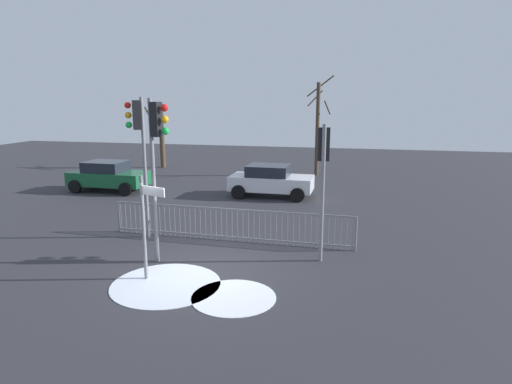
{
  "coord_description": "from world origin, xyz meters",
  "views": [
    {
      "loc": [
        3.75,
        -10.39,
        4.5
      ],
      "look_at": [
        0.65,
        3.49,
        1.42
      ],
      "focal_mm": 30.52,
      "sensor_mm": 36.0,
      "label": 1
    }
  ],
  "objects_px": {
    "traffic_light_mid_left": "(138,136)",
    "traffic_light_rear_left": "(323,162)",
    "bare_tree_centre": "(161,134)",
    "bare_tree_left": "(318,127)",
    "car_white_trailing": "(271,180)",
    "car_green_near": "(109,176)",
    "direction_sign_post": "(145,222)",
    "traffic_light_rear_right": "(157,144)"
  },
  "relations": [
    {
      "from": "traffic_light_mid_left",
      "to": "traffic_light_rear_left",
      "type": "xyz_separation_m",
      "value": [
        5.82,
        -0.7,
        -0.52
      ]
    },
    {
      "from": "traffic_light_mid_left",
      "to": "traffic_light_rear_left",
      "type": "relative_size",
      "value": 1.18
    },
    {
      "from": "bare_tree_centre",
      "to": "bare_tree_left",
      "type": "bearing_deg",
      "value": -4.02
    },
    {
      "from": "car_white_trailing",
      "to": "car_green_near",
      "type": "distance_m",
      "value": 8.02
    },
    {
      "from": "car_white_trailing",
      "to": "bare_tree_left",
      "type": "distance_m",
      "value": 6.77
    },
    {
      "from": "direction_sign_post",
      "to": "traffic_light_rear_right",
      "type": "bearing_deg",
      "value": 116.62
    },
    {
      "from": "traffic_light_mid_left",
      "to": "bare_tree_left",
      "type": "xyz_separation_m",
      "value": [
        4.53,
        13.15,
        -0.45
      ]
    },
    {
      "from": "traffic_light_mid_left",
      "to": "car_white_trailing",
      "type": "height_order",
      "value": "traffic_light_mid_left"
    },
    {
      "from": "traffic_light_rear_right",
      "to": "bare_tree_centre",
      "type": "bearing_deg",
      "value": -152.3
    },
    {
      "from": "traffic_light_rear_right",
      "to": "traffic_light_rear_left",
      "type": "height_order",
      "value": "traffic_light_rear_right"
    },
    {
      "from": "traffic_light_mid_left",
      "to": "car_white_trailing",
      "type": "xyz_separation_m",
      "value": [
        2.93,
        6.92,
        -2.56
      ]
    },
    {
      "from": "car_green_near",
      "to": "bare_tree_centre",
      "type": "bearing_deg",
      "value": 95.51
    },
    {
      "from": "traffic_light_rear_left",
      "to": "car_white_trailing",
      "type": "height_order",
      "value": "traffic_light_rear_left"
    },
    {
      "from": "traffic_light_rear_left",
      "to": "car_green_near",
      "type": "height_order",
      "value": "traffic_light_rear_left"
    },
    {
      "from": "traffic_light_rear_right",
      "to": "traffic_light_rear_left",
      "type": "relative_size",
      "value": 1.18
    },
    {
      "from": "traffic_light_rear_right",
      "to": "bare_tree_centre",
      "type": "distance_m",
      "value": 17.36
    },
    {
      "from": "traffic_light_mid_left",
      "to": "car_green_near",
      "type": "xyz_separation_m",
      "value": [
        -5.08,
        6.39,
        -2.56
      ]
    },
    {
      "from": "traffic_light_rear_left",
      "to": "direction_sign_post",
      "type": "bearing_deg",
      "value": -156.25
    },
    {
      "from": "car_green_near",
      "to": "bare_tree_centre",
      "type": "relative_size",
      "value": 0.94
    },
    {
      "from": "traffic_light_rear_left",
      "to": "direction_sign_post",
      "type": "height_order",
      "value": "traffic_light_rear_left"
    },
    {
      "from": "traffic_light_rear_right",
      "to": "car_green_near",
      "type": "bearing_deg",
      "value": -138.29
    },
    {
      "from": "traffic_light_rear_left",
      "to": "direction_sign_post",
      "type": "xyz_separation_m",
      "value": [
        -4.13,
        -2.41,
        -1.29
      ]
    },
    {
      "from": "traffic_light_rear_right",
      "to": "bare_tree_left",
      "type": "xyz_separation_m",
      "value": [
        3.02,
        15.05,
        -0.43
      ]
    },
    {
      "from": "traffic_light_rear_right",
      "to": "car_green_near",
      "type": "height_order",
      "value": "traffic_light_rear_right"
    },
    {
      "from": "direction_sign_post",
      "to": "bare_tree_left",
      "type": "relative_size",
      "value": 0.46
    },
    {
      "from": "direction_sign_post",
      "to": "bare_tree_centre",
      "type": "distance_m",
      "value": 18.51
    },
    {
      "from": "traffic_light_rear_right",
      "to": "direction_sign_post",
      "type": "bearing_deg",
      "value": 11.36
    },
    {
      "from": "bare_tree_centre",
      "to": "traffic_light_rear_right",
      "type": "bearing_deg",
      "value": -65.52
    },
    {
      "from": "traffic_light_mid_left",
      "to": "direction_sign_post",
      "type": "distance_m",
      "value": 3.97
    },
    {
      "from": "traffic_light_mid_left",
      "to": "car_green_near",
      "type": "height_order",
      "value": "traffic_light_mid_left"
    },
    {
      "from": "car_green_near",
      "to": "traffic_light_rear_left",
      "type": "bearing_deg",
      "value": -32.04
    },
    {
      "from": "car_green_near",
      "to": "bare_tree_left",
      "type": "bearing_deg",
      "value": 36.15
    },
    {
      "from": "car_white_trailing",
      "to": "car_green_near",
      "type": "bearing_deg",
      "value": -174.91
    },
    {
      "from": "car_white_trailing",
      "to": "traffic_light_mid_left",
      "type": "bearing_deg",
      "value": -111.66
    },
    {
      "from": "traffic_light_rear_right",
      "to": "direction_sign_post",
      "type": "height_order",
      "value": "traffic_light_rear_right"
    },
    {
      "from": "traffic_light_rear_left",
      "to": "bare_tree_centre",
      "type": "height_order",
      "value": "bare_tree_centre"
    },
    {
      "from": "traffic_light_rear_left",
      "to": "car_green_near",
      "type": "distance_m",
      "value": 13.15
    },
    {
      "from": "traffic_light_mid_left",
      "to": "bare_tree_centre",
      "type": "relative_size",
      "value": 1.12
    },
    {
      "from": "traffic_light_rear_right",
      "to": "bare_tree_left",
      "type": "bearing_deg",
      "value": 171.89
    },
    {
      "from": "car_white_trailing",
      "to": "bare_tree_centre",
      "type": "bearing_deg",
      "value": 142.34
    },
    {
      "from": "bare_tree_left",
      "to": "direction_sign_post",
      "type": "bearing_deg",
      "value": -99.93
    },
    {
      "from": "car_green_near",
      "to": "bare_tree_left",
      "type": "xyz_separation_m",
      "value": [
        9.6,
        6.76,
        2.1
      ]
    }
  ]
}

